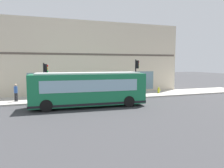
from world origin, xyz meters
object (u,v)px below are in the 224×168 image
at_px(city_bus_nearside, 88,89).
at_px(pedestrian_near_hydrant, 16,91).
at_px(pedestrian_near_building_entrance, 103,89).
at_px(fire_hydrant, 159,90).
at_px(traffic_light_down_block, 45,75).
at_px(newspaper_vending_box, 116,90).
at_px(traffic_light_near_corner, 137,71).

relative_size(city_bus_nearside, pedestrian_near_hydrant, 5.90).
relative_size(city_bus_nearside, pedestrian_near_building_entrance, 5.87).
distance_m(fire_hydrant, pedestrian_near_building_entrance, 7.84).
xyz_separation_m(city_bus_nearside, traffic_light_down_block, (2.88, 3.61, 1.22)).
bearing_deg(newspaper_vending_box, traffic_light_near_corner, -152.91).
relative_size(pedestrian_near_building_entrance, newspaper_vending_box, 1.92).
bearing_deg(traffic_light_near_corner, newspaper_vending_box, 27.09).
xyz_separation_m(pedestrian_near_hydrant, pedestrian_near_building_entrance, (-0.71, -8.66, 0.00)).
height_order(pedestrian_near_building_entrance, newspaper_vending_box, pedestrian_near_building_entrance).
distance_m(city_bus_nearside, pedestrian_near_hydrant, 7.51).
bearing_deg(newspaper_vending_box, pedestrian_near_hydrant, 100.21).
xyz_separation_m(fire_hydrant, newspaper_vending_box, (1.40, 5.25, 0.09)).
relative_size(traffic_light_down_block, pedestrian_near_building_entrance, 2.17).
relative_size(traffic_light_down_block, newspaper_vending_box, 4.18).
bearing_deg(newspaper_vending_box, city_bus_nearside, 141.45).
bearing_deg(traffic_light_near_corner, fire_hydrant, -69.04).
relative_size(fire_hydrant, pedestrian_near_building_entrance, 0.43).
relative_size(traffic_light_down_block, pedestrian_near_hydrant, 2.18).
height_order(traffic_light_down_block, fire_hydrant, traffic_light_down_block).
relative_size(traffic_light_near_corner, traffic_light_down_block, 1.10).
bearing_deg(fire_hydrant, traffic_light_down_block, 96.91).
distance_m(traffic_light_near_corner, newspaper_vending_box, 4.02).
bearing_deg(pedestrian_near_building_entrance, traffic_light_down_block, 93.19).
bearing_deg(traffic_light_down_block, pedestrian_near_hydrant, 69.60).
xyz_separation_m(traffic_light_near_corner, pedestrian_near_building_entrance, (0.14, 3.91, -1.89)).
bearing_deg(newspaper_vending_box, traffic_light_down_block, 110.07).
bearing_deg(fire_hydrant, pedestrian_near_building_entrance, 99.70).
xyz_separation_m(traffic_light_down_block, newspaper_vending_box, (3.04, -8.32, -2.17)).
xyz_separation_m(city_bus_nearside, pedestrian_near_hydrant, (3.92, 6.40, -0.41)).
bearing_deg(newspaper_vending_box, pedestrian_near_building_entrance, 137.88).
height_order(traffic_light_near_corner, traffic_light_down_block, traffic_light_near_corner).
xyz_separation_m(pedestrian_near_hydrant, newspaper_vending_box, (2.00, -11.11, -0.54)).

